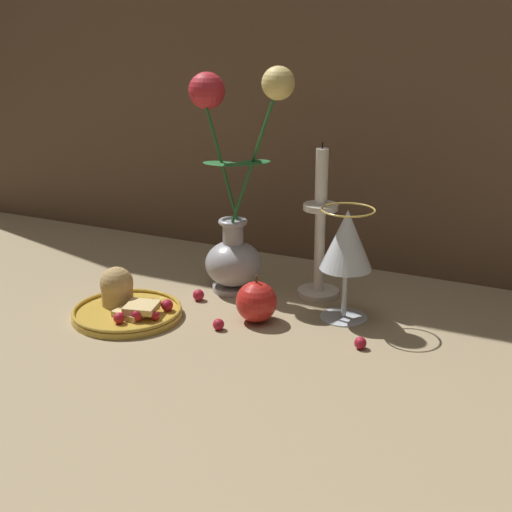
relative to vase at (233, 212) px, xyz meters
name	(u,v)px	position (x,y,z in m)	size (l,w,h in m)	color
ground_plane	(281,326)	(0.14, -0.11, -0.14)	(2.40, 2.40, 0.00)	#9E8966
vase	(233,212)	(0.00, 0.00, 0.00)	(0.20, 0.10, 0.39)	#A3A3A8
plate_with_pastries	(125,304)	(-0.11, -0.18, -0.12)	(0.18, 0.18, 0.07)	gold
wine_glass	(347,244)	(0.22, -0.03, -0.02)	(0.08, 0.08, 0.18)	silver
candlestick	(320,238)	(0.14, 0.04, -0.04)	(0.07, 0.07, 0.27)	silver
apple_beside_vase	(257,301)	(0.10, -0.10, -0.11)	(0.07, 0.07, 0.08)	red
berry_near_plate	(218,324)	(0.06, -0.16, -0.13)	(0.02, 0.02, 0.02)	#AD192D
berry_front_center	(198,295)	(-0.03, -0.07, -0.13)	(0.02, 0.02, 0.02)	#AD192D
berry_by_glass_stem	(360,343)	(0.28, -0.13, -0.13)	(0.02, 0.02, 0.02)	#AD192D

